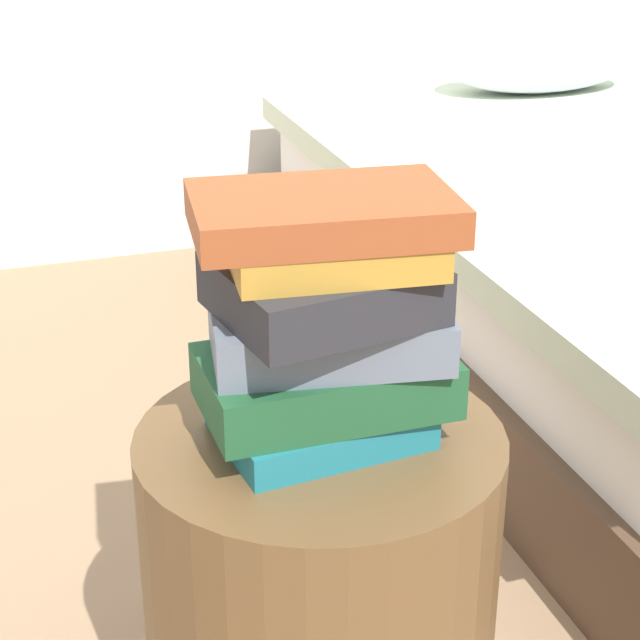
% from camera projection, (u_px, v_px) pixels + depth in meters
% --- Properties ---
extents(side_table, '(0.44, 0.44, 0.49)m').
position_uv_depth(side_table, '(320.00, 603.00, 1.39)').
color(side_table, brown).
rests_on(side_table, ground_plane).
extents(book_teal, '(0.24, 0.19, 0.04)m').
position_uv_depth(book_teal, '(320.00, 420.00, 1.28)').
color(book_teal, '#1E727F').
rests_on(book_teal, side_table).
extents(book_forest, '(0.28, 0.17, 0.06)m').
position_uv_depth(book_forest, '(326.00, 382.00, 1.25)').
color(book_forest, '#1E512D').
rests_on(book_forest, book_teal).
extents(book_slate, '(0.29, 0.20, 0.06)m').
position_uv_depth(book_slate, '(329.00, 333.00, 1.23)').
color(book_slate, slate).
rests_on(book_slate, book_forest).
extents(book_charcoal, '(0.25, 0.23, 0.06)m').
position_uv_depth(book_charcoal, '(320.00, 288.00, 1.20)').
color(book_charcoal, '#28282D').
rests_on(book_charcoal, book_slate).
extents(book_ochre, '(0.24, 0.22, 0.04)m').
position_uv_depth(book_ochre, '(328.00, 242.00, 1.19)').
color(book_ochre, '#B7842D').
rests_on(book_ochre, book_charcoal).
extents(book_rust, '(0.30, 0.21, 0.04)m').
position_uv_depth(book_rust, '(323.00, 213.00, 1.16)').
color(book_rust, '#994723').
rests_on(book_rust, book_ochre).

